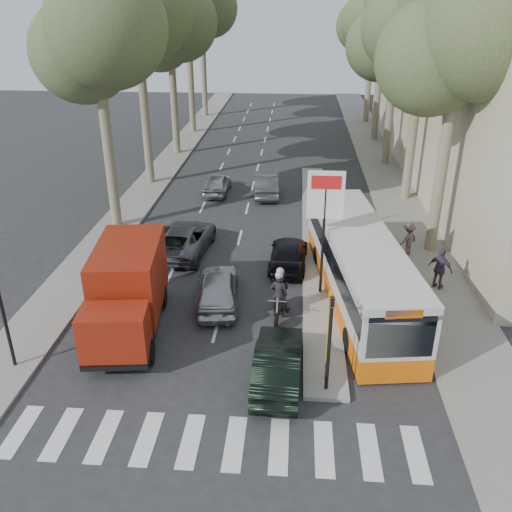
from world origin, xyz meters
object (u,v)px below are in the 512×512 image
(silver_hatchback, at_px, (218,288))
(motorcycle, at_px, (279,294))
(red_truck, at_px, (127,290))
(city_bus, at_px, (359,266))
(dark_hatchback, at_px, (278,363))

(silver_hatchback, relative_size, motorcycle, 1.78)
(red_truck, height_order, city_bus, red_truck)
(red_truck, bearing_deg, motorcycle, 8.11)
(red_truck, bearing_deg, silver_hatchback, 28.59)
(silver_hatchback, relative_size, dark_hatchback, 1.00)
(silver_hatchback, xyz_separation_m, dark_hatchback, (2.73, -4.96, -0.03))
(city_bus, distance_m, motorcycle, 3.65)
(dark_hatchback, distance_m, motorcycle, 4.27)
(silver_hatchback, bearing_deg, city_bus, -178.89)
(silver_hatchback, relative_size, city_bus, 0.37)
(city_bus, relative_size, motorcycle, 4.79)
(silver_hatchback, xyz_separation_m, motorcycle, (2.61, -0.70, 0.21))
(city_bus, height_order, motorcycle, city_bus)
(silver_hatchback, xyz_separation_m, red_truck, (-3.12, -2.20, 0.99))
(silver_hatchback, height_order, city_bus, city_bus)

